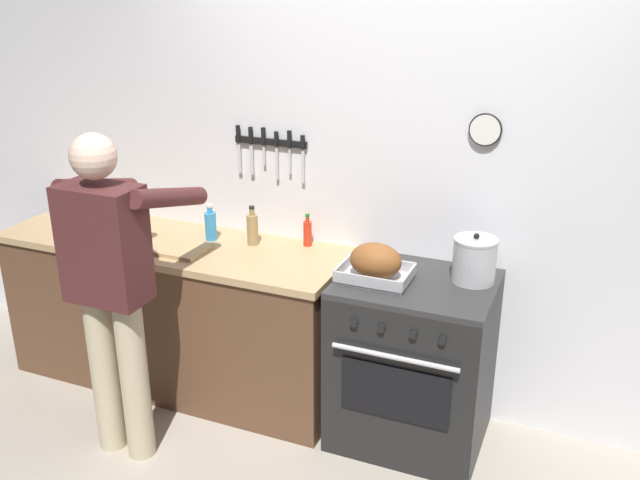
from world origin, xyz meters
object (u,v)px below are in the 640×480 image
at_px(stove, 412,361).
at_px(cutting_board, 174,248).
at_px(person_cook, 111,279).
at_px(bottle_dish_soap, 211,225).
at_px(bottle_vinegar, 252,229).
at_px(bottle_hot_sauce, 308,233).
at_px(stock_pot, 474,260).
at_px(roasting_pan, 376,263).

distance_m(stove, cutting_board, 1.41).
distance_m(person_cook, bottle_dish_soap, 0.76).
height_order(bottle_dish_soap, bottle_vinegar, bottle_vinegar).
height_order(person_cook, bottle_hot_sauce, person_cook).
bearing_deg(bottle_hot_sauce, bottle_vinegar, -161.03).
bearing_deg(cutting_board, bottle_hot_sauce, 27.66).
distance_m(bottle_dish_soap, bottle_vinegar, 0.25).
distance_m(stock_pot, bottle_dish_soap, 1.47).
bearing_deg(stove, roasting_pan, -163.25).
xyz_separation_m(person_cook, bottle_vinegar, (0.34, 0.78, 0.04)).
xyz_separation_m(person_cook, cutting_board, (-0.01, 0.55, -0.04)).
bearing_deg(stove, bottle_hot_sauce, 161.39).
bearing_deg(bottle_vinegar, person_cook, -113.56).
bearing_deg(cutting_board, stove, 4.60).
xyz_separation_m(stock_pot, bottle_hot_sauce, (-0.94, 0.12, -0.04)).
distance_m(cutting_board, bottle_vinegar, 0.44).
height_order(roasting_pan, cutting_board, roasting_pan).
bearing_deg(stock_pot, roasting_pan, -159.38).
distance_m(person_cook, roasting_pan, 1.27).
height_order(stock_pot, bottle_hot_sauce, stock_pot).
relative_size(stock_pot, bottle_hot_sauce, 1.36).
distance_m(stove, bottle_hot_sauce, 0.89).
distance_m(roasting_pan, bottle_dish_soap, 1.04).
bearing_deg(stove, stock_pot, 23.49).
height_order(person_cook, stock_pot, person_cook).
distance_m(person_cook, stock_pot, 1.74).
bearing_deg(bottle_dish_soap, stove, -4.84).
distance_m(roasting_pan, stock_pot, 0.48).
bearing_deg(stock_pot, bottle_dish_soap, -179.77).
xyz_separation_m(person_cook, stock_pot, (1.57, 0.76, 0.06)).
xyz_separation_m(person_cook, bottle_hot_sauce, (0.63, 0.88, 0.02)).
xyz_separation_m(stock_pot, bottle_vinegar, (-1.22, 0.02, -0.02)).
distance_m(roasting_pan, bottle_hot_sauce, 0.57).
xyz_separation_m(bottle_hot_sauce, bottle_vinegar, (-0.29, -0.10, 0.02)).
height_order(bottle_dish_soap, bottle_hot_sauce, bottle_dish_soap).
height_order(cutting_board, bottle_hot_sauce, bottle_hot_sauce).
relative_size(roasting_pan, bottle_vinegar, 1.59).
relative_size(stove, bottle_hot_sauce, 4.92).
xyz_separation_m(stove, cutting_board, (-1.33, -0.11, 0.46)).
height_order(bottle_hot_sauce, bottle_vinegar, bottle_vinegar).
height_order(roasting_pan, stock_pot, stock_pot).
relative_size(cutting_board, bottle_dish_soap, 1.72).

